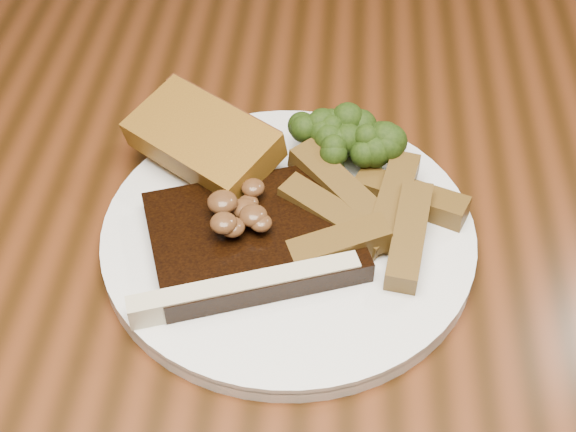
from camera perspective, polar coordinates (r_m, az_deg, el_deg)
name	(u,v)px	position (r m, az deg, el deg)	size (l,w,h in m)	color
dining_table	(294,301)	(0.72, 0.39, -6.06)	(1.60, 0.90, 0.75)	#4E240F
chair_far	(456,54)	(1.26, 11.87, 11.18)	(0.55, 0.55, 0.95)	black
plate	(288,237)	(0.63, 0.03, -1.47)	(0.29, 0.29, 0.01)	white
steak	(254,238)	(0.61, -2.46, -1.56)	(0.15, 0.12, 0.02)	black
steak_bone	(246,293)	(0.58, -3.02, -5.50)	(0.17, 0.02, 0.02)	beige
mushroom_pile	(243,202)	(0.60, -3.25, 1.00)	(0.06, 0.06, 0.03)	#55331A
garlic_bread	(205,158)	(0.67, -5.94, 4.10)	(0.12, 0.07, 0.03)	#875C18
potato_wedges	(390,221)	(0.63, 7.26, -0.35)	(0.12, 0.12, 0.02)	brown
broccoli_cluster	(345,142)	(0.68, 4.09, 5.29)	(0.08, 0.08, 0.04)	#263C0D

